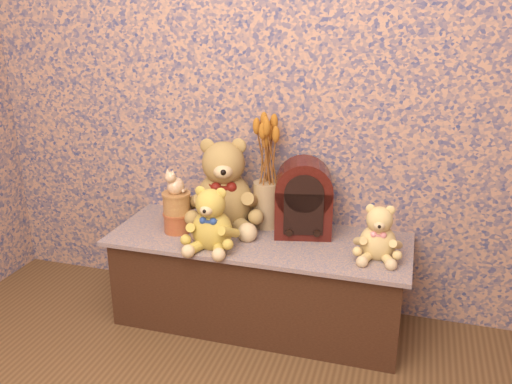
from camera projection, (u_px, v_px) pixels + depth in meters
The scene contains 10 objects.
display_shelf at pixel (259, 280), 2.61m from camera, with size 1.39×0.53×0.45m, color #3C4B7C.
teddy_large at pixel (224, 179), 2.60m from camera, with size 0.37×0.44×0.47m, color olive, non-canonical shape.
teddy_medium at pixel (212, 215), 2.39m from camera, with size 0.24×0.29×0.30m, color gold, non-canonical shape.
teddy_small at pixel (379, 229), 2.30m from camera, with size 0.20×0.24×0.26m, color #D1B963, non-canonical shape.
cathedral_radio at pixel (303, 197), 2.52m from camera, with size 0.26×0.19×0.36m, color #3D110B, non-canonical shape.
ceramic_vase at pixel (267, 204), 2.63m from camera, with size 0.13×0.13×0.22m, color tan.
dried_stalks at pixel (268, 136), 2.52m from camera, with size 0.24×0.24×0.45m, color #B0631C, non-canonical shape.
biscuit_tin_lower at pixel (178, 222), 2.58m from camera, with size 0.13×0.13×0.09m, color #C07738.
biscuit_tin_upper at pixel (177, 203), 2.55m from camera, with size 0.13×0.13×0.10m, color #D7B05E.
cat_figurine at pixel (175, 180), 2.51m from camera, with size 0.09×0.10×0.13m, color silver, non-canonical shape.
Camera 1 is at (0.65, -0.98, 1.48)m, focal length 38.18 mm.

